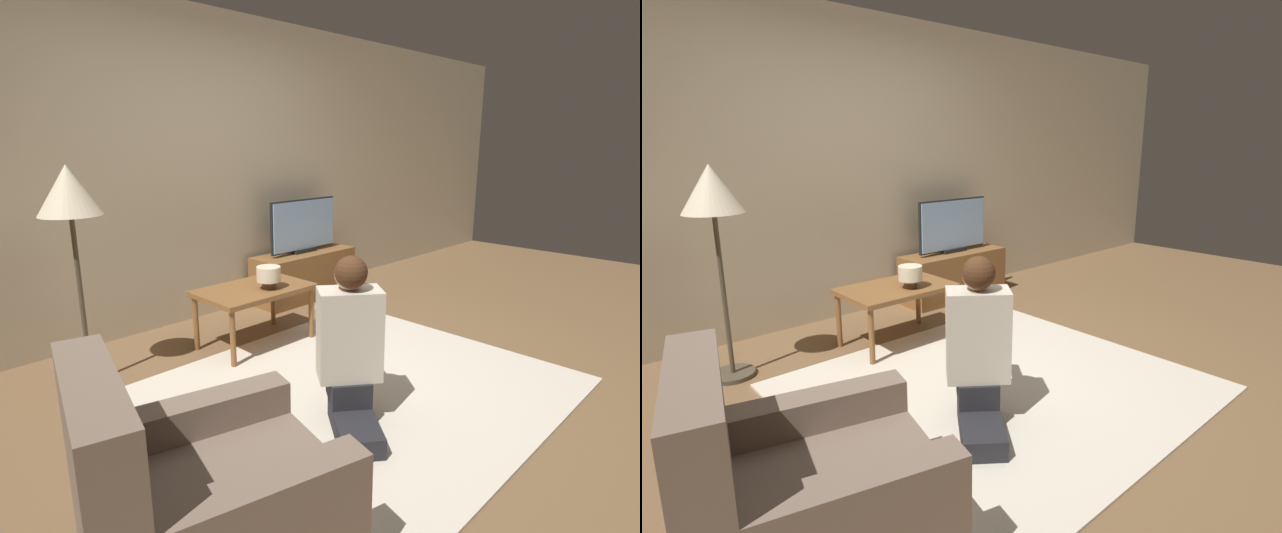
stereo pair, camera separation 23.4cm
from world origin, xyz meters
TOP-DOWN VIEW (x-y plane):
  - ground_plane at (0.00, 0.00)m, footprint 10.00×10.00m
  - wall_back at (0.00, 1.93)m, footprint 10.00×0.06m
  - rug at (0.00, 0.00)m, footprint 2.34×2.14m
  - tv_stand at (1.05, 1.65)m, footprint 1.10×0.39m
  - tv at (1.05, 1.65)m, footprint 0.82×0.08m
  - coffee_table at (-0.04, 1.05)m, footprint 0.83×0.55m
  - floor_lamp at (-1.20, 1.29)m, footprint 0.37×0.37m
  - armchair at (-1.49, -0.49)m, footprint 1.01×0.91m
  - person_kneeling at (-0.37, -0.21)m, footprint 0.69×0.80m
  - table_lamp at (0.02, 0.94)m, footprint 0.18×0.18m

SIDE VIEW (x-z plane):
  - ground_plane at x=0.00m, z-range 0.00..0.00m
  - rug at x=0.00m, z-range 0.00..0.02m
  - tv_stand at x=1.05m, z-range 0.00..0.47m
  - armchair at x=-1.49m, z-range -0.16..0.69m
  - coffee_table at x=-0.04m, z-range 0.18..0.63m
  - person_kneeling at x=-0.37m, z-range -0.01..0.93m
  - table_lamp at x=0.02m, z-range 0.47..0.64m
  - tv at x=1.05m, z-range 0.47..0.99m
  - floor_lamp at x=-1.20m, z-range 0.47..1.87m
  - wall_back at x=0.00m, z-range 0.00..2.60m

